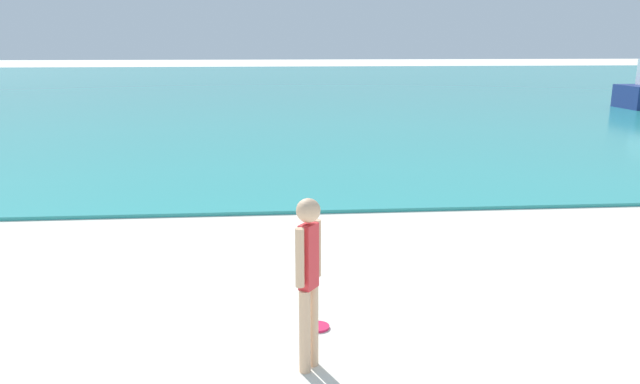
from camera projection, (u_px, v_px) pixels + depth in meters
The scene contains 3 objects.
water at pixel (279, 86), 39.13m from camera, with size 160.00×60.00×0.06m, color teal.
person_standing at pixel (309, 275), 5.13m from camera, with size 0.23×0.30×1.53m.
frisbee at pixel (318, 327), 6.08m from camera, with size 0.23×0.23×0.03m, color #E51E4C.
Camera 1 is at (-0.73, 1.52, 2.78)m, focal length 34.32 mm.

